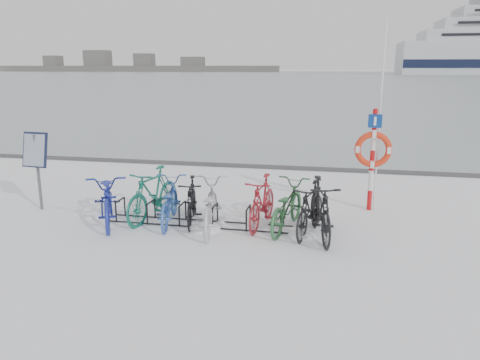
{
  "coord_description": "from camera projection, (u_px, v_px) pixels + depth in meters",
  "views": [
    {
      "loc": [
        2.77,
        -9.17,
        3.31
      ],
      "look_at": [
        0.78,
        0.6,
        0.88
      ],
      "focal_mm": 35.0,
      "sensor_mm": 36.0,
      "label": 1
    }
  ],
  "objects": [
    {
      "name": "ice_sheet",
      "position": [
        329.0,
        76.0,
        157.59
      ],
      "size": [
        400.0,
        298.0,
        0.02
      ],
      "primitive_type": "cube",
      "color": "#A4B0B9",
      "rests_on": "ground"
    },
    {
      "name": "bike_8",
      "position": [
        320.0,
        208.0,
        9.2
      ],
      "size": [
        0.99,
        2.07,
        1.2
      ],
      "primitive_type": "imported",
      "rotation": [
        0.0,
        0.0,
        0.22
      ],
      "color": "black",
      "rests_on": "ground"
    },
    {
      "name": "bike_7",
      "position": [
        311.0,
        207.0,
        9.43
      ],
      "size": [
        0.91,
        1.86,
        1.08
      ],
      "primitive_type": "imported",
      "rotation": [
        0.0,
        0.0,
        -0.23
      ],
      "color": "black",
      "rests_on": "ground"
    },
    {
      "name": "bike_1",
      "position": [
        153.0,
        193.0,
        10.29
      ],
      "size": [
        0.96,
        2.05,
        1.19
      ],
      "primitive_type": "imported",
      "rotation": [
        0.0,
        0.0,
        -0.21
      ],
      "color": "#156653",
      "rests_on": "ground"
    },
    {
      "name": "bike_4",
      "position": [
        209.0,
        204.0,
        9.65
      ],
      "size": [
        1.06,
        2.13,
        1.07
      ],
      "primitive_type": "imported",
      "rotation": [
        0.0,
        0.0,
        3.32
      ],
      "color": "#B7B9C0",
      "rests_on": "ground"
    },
    {
      "name": "info_board",
      "position": [
        36.0,
        155.0,
        10.77
      ],
      "size": [
        0.63,
        0.28,
        1.84
      ],
      "rotation": [
        0.0,
        0.0,
        -0.08
      ],
      "color": "#595B5E",
      "rests_on": "ground"
    },
    {
      "name": "shoreline",
      "position": [
        126.0,
        67.0,
        280.53
      ],
      "size": [
        180.0,
        12.0,
        9.5
      ],
      "color": "#525252",
      "rests_on": "ground"
    },
    {
      "name": "ground",
      "position": [
        199.0,
        224.0,
        10.05
      ],
      "size": [
        900.0,
        900.0,
        0.0
      ],
      "primitive_type": "plane",
      "color": "white",
      "rests_on": "ground"
    },
    {
      "name": "bike_5",
      "position": [
        262.0,
        200.0,
        9.88
      ],
      "size": [
        0.74,
        1.88,
        1.1
      ],
      "primitive_type": "imported",
      "rotation": [
        0.0,
        0.0,
        -0.12
      ],
      "color": "maroon",
      "rests_on": "ground"
    },
    {
      "name": "snow_drifts",
      "position": [
        231.0,
        228.0,
        9.81
      ],
      "size": [
        5.13,
        1.19,
        0.24
      ],
      "color": "white",
      "rests_on": "ground"
    },
    {
      "name": "bike_6",
      "position": [
        287.0,
        204.0,
        9.71
      ],
      "size": [
        1.06,
        2.06,
        1.03
      ],
      "primitive_type": "imported",
      "rotation": [
        0.0,
        0.0,
        2.94
      ],
      "color": "#2D6338",
      "rests_on": "ground"
    },
    {
      "name": "bike_3",
      "position": [
        192.0,
        200.0,
        10.09
      ],
      "size": [
        0.81,
        1.75,
        1.01
      ],
      "primitive_type": "imported",
      "rotation": [
        0.0,
        0.0,
        0.21
      ],
      "color": "black",
      "rests_on": "ground"
    },
    {
      "name": "bike_0",
      "position": [
        108.0,
        196.0,
        10.08
      ],
      "size": [
        1.69,
        2.36,
        1.18
      ],
      "primitive_type": "imported",
      "rotation": [
        0.0,
        0.0,
        0.46
      ],
      "color": "navy",
      "rests_on": "ground"
    },
    {
      "name": "bike_rack",
      "position": [
        199.0,
        216.0,
        10.01
      ],
      "size": [
        4.0,
        0.48,
        0.46
      ],
      "color": "black",
      "rests_on": "ground"
    },
    {
      "name": "lifebuoy_station",
      "position": [
        373.0,
        150.0,
        10.67
      ],
      "size": [
        0.83,
        0.23,
        4.33
      ],
      "color": "red",
      "rests_on": "ground"
    },
    {
      "name": "quay_edge",
      "position": [
        249.0,
        166.0,
        15.65
      ],
      "size": [
        400.0,
        0.25,
        0.1
      ],
      "primitive_type": "cube",
      "color": "#3F3F42",
      "rests_on": "ground"
    },
    {
      "name": "bike_2",
      "position": [
        169.0,
        200.0,
        10.07
      ],
      "size": [
        1.01,
        2.0,
        1.0
      ],
      "primitive_type": "imported",
      "rotation": [
        0.0,
        0.0,
        3.33
      ],
      "color": "#3057AA",
      "rests_on": "ground"
    }
  ]
}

